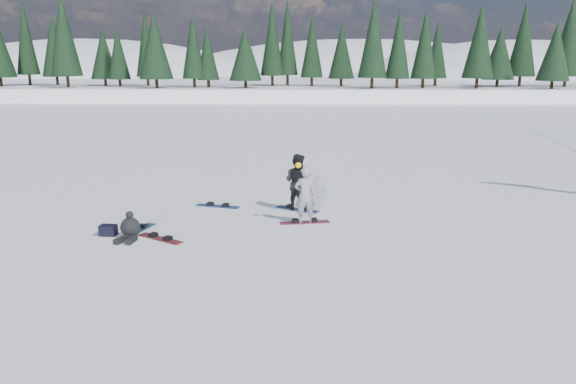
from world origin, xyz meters
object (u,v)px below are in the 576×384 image
(seated_rider, at_px, (130,228))
(snowboard_loose_c, at_px, (218,206))
(snowboarder_woman, at_px, (305,195))
(snowboarder_man, at_px, (297,182))
(snowboard_loose_a, at_px, (138,231))
(gear_bag, at_px, (108,230))
(snowboard_loose_b, at_px, (160,239))

(seated_rider, relative_size, snowboard_loose_c, 0.64)
(snowboarder_woman, relative_size, snowboard_loose_c, 1.25)
(snowboarder_woman, distance_m, snowboard_loose_c, 3.54)
(snowboarder_man, relative_size, snowboard_loose_a, 1.24)
(snowboarder_man, relative_size, seated_rider, 1.92)
(snowboarder_woman, distance_m, snowboard_loose_a, 4.97)
(gear_bag, relative_size, snowboard_loose_a, 0.30)
(snowboard_loose_c, distance_m, snowboard_loose_b, 3.67)
(snowboarder_man, height_order, gear_bag, snowboarder_man)
(snowboarder_woman, relative_size, seated_rider, 1.95)
(seated_rider, height_order, snowboard_loose_b, seated_rider)
(seated_rider, bearing_deg, gear_bag, 175.70)
(gear_bag, bearing_deg, snowboard_loose_a, 29.27)
(snowboard_loose_b, distance_m, snowboard_loose_a, 1.09)
(snowboarder_woman, xyz_separation_m, snowboard_loose_b, (-3.97, -1.68, -0.86))
(snowboarder_man, bearing_deg, snowboard_loose_b, 73.98)
(snowboard_loose_a, bearing_deg, snowboard_loose_b, -114.62)
(snowboard_loose_c, height_order, snowboard_loose_a, same)
(snowboard_loose_c, height_order, snowboard_loose_b, same)
(seated_rider, bearing_deg, snowboard_loose_c, 76.48)
(snowboard_loose_c, bearing_deg, seated_rider, -103.59)
(snowboard_loose_c, bearing_deg, snowboarder_man, 8.60)
(snowboarder_woman, distance_m, snowboard_loose_b, 4.39)
(snowboard_loose_a, bearing_deg, snowboard_loose_c, -18.26)
(snowboarder_man, xyz_separation_m, gear_bag, (-5.27, -2.90, -0.78))
(snowboarder_woman, height_order, snowboard_loose_a, snowboarder_woman)
(gear_bag, distance_m, snowboard_loose_a, 0.83)
(snowboard_loose_b, height_order, snowboard_loose_a, same)
(seated_rider, height_order, snowboard_loose_a, seated_rider)
(gear_bag, xyz_separation_m, snowboard_loose_a, (0.71, 0.40, -0.14))
(seated_rider, xyz_separation_m, gear_bag, (-0.70, 0.25, -0.14))
(snowboarder_woman, height_order, gear_bag, snowboarder_woman)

